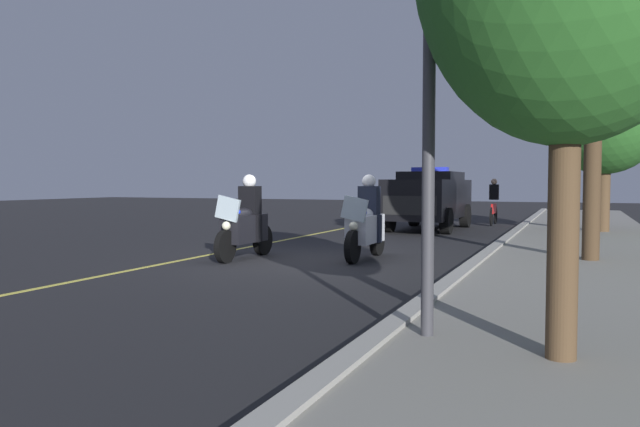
{
  "coord_description": "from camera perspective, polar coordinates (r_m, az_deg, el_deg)",
  "views": [
    {
      "loc": [
        11.41,
        5.03,
        1.56
      ],
      "look_at": [
        -0.65,
        0.0,
        0.9
      ],
      "focal_mm": 34.86,
      "sensor_mm": 36.0,
      "label": 1
    }
  ],
  "objects": [
    {
      "name": "ground_plane",
      "position": [
        12.56,
        -1.14,
        -4.24
      ],
      "size": [
        80.0,
        80.0,
        0.0
      ],
      "primitive_type": "plane",
      "color": "black"
    },
    {
      "name": "curb_strip",
      "position": [
        11.63,
        14.05,
        -4.53
      ],
      "size": [
        48.0,
        0.24,
        0.15
      ],
      "primitive_type": "cube",
      "color": "#9E9B93",
      "rests_on": "ground"
    },
    {
      "name": "sidewalk_strip",
      "position": [
        11.51,
        23.48,
        -4.89
      ],
      "size": [
        48.0,
        3.6,
        0.1
      ],
      "primitive_type": "cube",
      "color": "gray",
      "rests_on": "ground"
    },
    {
      "name": "lane_stripe_center",
      "position": [
        13.64,
        -9.94,
        -3.7
      ],
      "size": [
        48.0,
        0.12,
        0.01
      ],
      "primitive_type": "cube",
      "color": "#E0D14C",
      "rests_on": "ground"
    },
    {
      "name": "police_motorcycle_lead_left",
      "position": [
        12.72,
        -6.88,
        -1.01
      ],
      "size": [
        2.14,
        0.56,
        1.72
      ],
      "color": "black",
      "rests_on": "ground"
    },
    {
      "name": "police_motorcycle_lead_right",
      "position": [
        12.57,
        4.23,
        -1.04
      ],
      "size": [
        2.14,
        0.56,
        1.72
      ],
      "color": "black",
      "rests_on": "ground"
    },
    {
      "name": "police_suv",
      "position": [
        20.65,
        9.99,
        1.48
      ],
      "size": [
        4.93,
        2.13,
        2.05
      ],
      "color": "black",
      "rests_on": "ground"
    },
    {
      "name": "cyclist_background",
      "position": [
        23.49,
        15.67,
        1.04
      ],
      "size": [
        1.76,
        0.32,
        1.69
      ],
      "color": "black",
      "rests_on": "ground"
    },
    {
      "name": "traffic_light",
      "position": [
        6.15,
        10.01,
        18.54
      ],
      "size": [
        0.38,
        0.28,
        4.3
      ],
      "color": "#38383D",
      "rests_on": "sidewalk_strip"
    },
    {
      "name": "tree_mid_block",
      "position": [
        12.88,
        23.9,
        12.72
      ],
      "size": [
        2.61,
        2.61,
        5.09
      ],
      "color": "#42301E",
      "rests_on": "sidewalk_strip"
    },
    {
      "name": "tree_far_back",
      "position": [
        20.31,
        24.68,
        8.82
      ],
      "size": [
        3.51,
        3.51,
        5.64
      ],
      "color": "#4C3823",
      "rests_on": "sidewalk_strip"
    }
  ]
}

